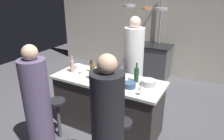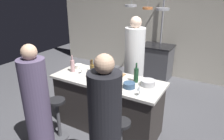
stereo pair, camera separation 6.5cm
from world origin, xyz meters
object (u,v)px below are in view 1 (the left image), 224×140
(bar_stool_left, at_px, (58,118))
(wine_glass_by_chef, at_px, (141,88))
(mixing_bowl_ceramic, at_px, (78,67))
(wine_bottle_green, at_px, (136,75))
(wine_bottle_rose, at_px, (72,66))
(stove_range, at_px, (154,62))
(pepper_mill, at_px, (91,66))
(mixing_bowl_steel, at_px, (148,83))
(wine_glass_near_left_guest, at_px, (81,68))
(chef, at_px, (133,66))
(guest_right, at_px, (108,133))
(mixing_bowl_blue, at_px, (130,85))
(wine_bottle_amber, at_px, (93,72))
(cutting_board, at_px, (114,75))
(guest_left, at_px, (38,109))

(bar_stool_left, bearing_deg, wine_glass_by_chef, 17.30)
(mixing_bowl_ceramic, bearing_deg, wine_bottle_green, -1.60)
(wine_bottle_rose, bearing_deg, stove_range, 74.85)
(stove_range, distance_m, pepper_mill, 2.42)
(wine_bottle_green, relative_size, mixing_bowl_steel, 1.42)
(bar_stool_left, height_order, wine_glass_by_chef, wine_glass_by_chef)
(wine_bottle_green, xyz_separation_m, wine_glass_near_left_guest, (-0.93, -0.15, -0.01))
(wine_bottle_rose, bearing_deg, chef, 52.32)
(bar_stool_left, distance_m, wine_bottle_rose, 0.88)
(guest_right, bearing_deg, mixing_bowl_blue, 99.26)
(wine_glass_near_left_guest, bearing_deg, mixing_bowl_ceramic, 138.43)
(wine_bottle_amber, relative_size, wine_glass_by_chef, 2.24)
(wine_bottle_amber, bearing_deg, wine_glass_by_chef, -8.61)
(wine_glass_by_chef, distance_m, mixing_bowl_blue, 0.27)
(cutting_board, bearing_deg, pepper_mill, -171.02)
(wine_bottle_green, xyz_separation_m, wine_glass_by_chef, (0.22, -0.38, -0.01))
(chef, bearing_deg, pepper_mill, -119.28)
(guest_left, bearing_deg, mixing_bowl_blue, 44.04)
(chef, height_order, bar_stool_left, chef)
(wine_bottle_green, bearing_deg, wine_bottle_amber, -158.61)
(cutting_board, bearing_deg, mixing_bowl_blue, -35.44)
(stove_range, relative_size, pepper_mill, 4.24)
(pepper_mill, height_order, wine_bottle_green, wine_bottle_green)
(stove_range, bearing_deg, cutting_board, -89.53)
(guest_right, xyz_separation_m, wine_bottle_rose, (-1.25, 0.97, 0.24))
(wine_bottle_amber, relative_size, wine_bottle_green, 1.07)
(cutting_board, xyz_separation_m, wine_glass_near_left_guest, (-0.51, -0.22, 0.10))
(wine_bottle_rose, relative_size, mixing_bowl_ceramic, 1.89)
(wine_bottle_rose, distance_m, wine_glass_near_left_guest, 0.18)
(wine_bottle_green, bearing_deg, mixing_bowl_ceramic, 178.40)
(wine_bottle_amber, bearing_deg, mixing_bowl_blue, 1.61)
(stove_range, distance_m, guest_left, 3.49)
(mixing_bowl_steel, height_order, mixing_bowl_blue, mixing_bowl_steel)
(stove_range, bearing_deg, wine_glass_near_left_guest, -101.24)
(wine_bottle_amber, relative_size, mixing_bowl_ceramic, 2.13)
(bar_stool_left, height_order, mixing_bowl_ceramic, mixing_bowl_ceramic)
(stove_range, xyz_separation_m, guest_right, (0.58, -3.45, 0.33))
(stove_range, height_order, wine_bottle_green, wine_bottle_green)
(mixing_bowl_ceramic, bearing_deg, mixing_bowl_blue, -13.00)
(mixing_bowl_steel, bearing_deg, guest_left, -135.98)
(chef, xyz_separation_m, mixing_bowl_ceramic, (-0.75, -0.76, 0.11))
(stove_range, distance_m, wine_glass_near_left_guest, 2.59)
(bar_stool_left, height_order, wine_bottle_amber, wine_bottle_amber)
(chef, xyz_separation_m, mixing_bowl_steel, (0.59, -0.81, 0.12))
(chef, height_order, wine_bottle_green, chef)
(chef, xyz_separation_m, pepper_mill, (-0.44, -0.79, 0.18))
(pepper_mill, relative_size, wine_bottle_rose, 0.72)
(cutting_board, relative_size, wine_bottle_amber, 0.98)
(guest_right, relative_size, mixing_bowl_ceramic, 10.84)
(guest_left, bearing_deg, cutting_board, 66.99)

